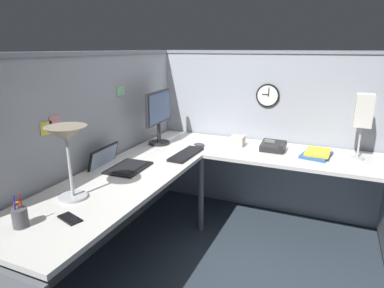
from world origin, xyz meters
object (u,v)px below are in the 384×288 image
laptop (118,164)px  keyboard (186,154)px  tissue_box (238,141)px  office_phone (274,147)px  monitor (159,113)px  pen_cup (20,217)px  desk_lamp_dome (67,140)px  computer_mouse (199,145)px  wall_clock (268,95)px  cell_phone (70,219)px  desk_lamp_paper (364,112)px  book_stack (317,154)px

laptop → keyboard: bearing=-37.6°
keyboard → tissue_box: size_ratio=3.58×
keyboard → office_phone: 0.78m
monitor → pen_cup: (-1.61, -0.09, -0.24)m
desk_lamp_dome → pen_cup: (-0.37, 0.00, -0.31)m
computer_mouse → desk_lamp_dome: 1.39m
office_phone → wall_clock: size_ratio=0.96×
monitor → cell_phone: (-1.45, -0.26, -0.29)m
desk_lamp_dome → cell_phone: (-0.21, -0.17, -0.36)m
keyboard → wall_clock: bearing=-32.9°
monitor → cell_phone: bearing=-169.9°
pen_cup → office_phone: bearing=-27.5°
monitor → office_phone: 1.08m
desk_lamp_dome → keyboard: bearing=-15.7°
laptop → desk_lamp_paper: desk_lamp_paper is taller
pen_cup → book_stack: (1.80, -1.30, -0.03)m
tissue_box → cell_phone: bearing=165.5°
wall_clock → tissue_box: bearing=146.1°
office_phone → wall_clock: bearing=23.6°
monitor → office_phone: bearing=-78.8°
office_phone → keyboard: bearing=123.0°
desk_lamp_dome → computer_mouse: bearing=-12.5°
pen_cup → tissue_box: bearing=-18.3°
pen_cup → wall_clock: (2.13, -0.81, 0.39)m
computer_mouse → keyboard: bearing=179.5°
pen_cup → desk_lamp_paper: size_ratio=0.34×
cell_phone → wall_clock: (1.98, -0.63, 0.43)m
laptop → office_phone: laptop is taller
monitor → keyboard: (-0.22, -0.38, -0.28)m
cell_phone → book_stack: bearing=-17.1°
laptop → office_phone: bearing=-48.6°
pen_cup → cell_phone: 0.24m
computer_mouse → pen_cup: bearing=170.0°
book_stack → pen_cup: bearing=144.1°
pen_cup → wall_clock: 2.31m
keyboard → cell_phone: bearing=176.2°
computer_mouse → book_stack: size_ratio=0.33×
monitor → laptop: size_ratio=1.27×
pen_cup → book_stack: pen_cup is taller
wall_clock → office_phone: bearing=-156.4°
pen_cup → office_phone: (1.81, -0.94, -0.02)m
laptop → cell_phone: laptop is taller
cell_phone → monitor: bearing=27.5°
keyboard → desk_lamp_dome: size_ratio=0.97×
desk_lamp_dome → office_phone: desk_lamp_dome is taller
laptop → desk_lamp_dome: desk_lamp_dome is taller
monitor → desk_lamp_paper: size_ratio=0.94×
keyboard → book_stack: size_ratio=1.36×
desk_lamp_paper → computer_mouse: bearing=98.4°
laptop → keyboard: size_ratio=0.91×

